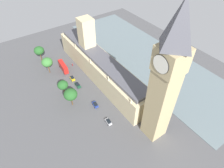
# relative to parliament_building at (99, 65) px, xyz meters

# --- Properties ---
(ground_plane) EXTENTS (146.96, 146.96, 0.00)m
(ground_plane) POSITION_rel_parliament_building_xyz_m (1.99, 1.49, -7.92)
(ground_plane) COLOR #4C4C4F
(river_thames) EXTENTS (42.60, 132.26, 0.25)m
(river_thames) POSITION_rel_parliament_building_xyz_m (-35.19, 1.49, -7.79)
(river_thames) COLOR slate
(river_thames) RESTS_ON ground
(parliament_building) EXTENTS (12.94, 75.32, 30.56)m
(parliament_building) POSITION_rel_parliament_building_xyz_m (0.00, 0.00, 0.00)
(parliament_building) COLOR #CCBA8E
(parliament_building) RESTS_ON ground
(clock_tower) EXTENTS (8.98, 8.98, 59.46)m
(clock_tower) POSITION_rel_parliament_building_xyz_m (1.01, 45.94, 22.86)
(clock_tower) COLOR tan
(clock_tower) RESTS_ON ground
(double_decker_bus_trailing) EXTENTS (3.25, 10.65, 4.75)m
(double_decker_bus_trailing) POSITION_rel_parliament_building_xyz_m (15.30, -16.64, -5.28)
(double_decker_bus_trailing) COLOR red
(double_decker_bus_trailing) RESTS_ON ground
(car_yellow_cab_far_end) EXTENTS (2.28, 4.23, 1.74)m
(car_yellow_cab_far_end) POSITION_rel_parliament_building_xyz_m (14.86, -5.81, -7.03)
(car_yellow_cab_far_end) COLOR gold
(car_yellow_cab_far_end) RESTS_ON ground
(car_dark_green_under_trees) EXTENTS (2.01, 4.75, 1.74)m
(car_dark_green_under_trees) POSITION_rel_parliament_building_xyz_m (14.93, 0.91, -7.03)
(car_dark_green_under_trees) COLOR #19472D
(car_dark_green_under_trees) RESTS_ON ground
(car_blue_opposite_hall) EXTENTS (2.36, 4.43, 1.74)m
(car_blue_opposite_hall) POSITION_rel_parliament_building_xyz_m (14.29, 18.63, -7.03)
(car_blue_opposite_hall) COLOR navy
(car_blue_opposite_hall) RESTS_ON ground
(car_silver_by_river_gate) EXTENTS (2.05, 4.20, 1.74)m
(car_silver_by_river_gate) POSITION_rel_parliament_building_xyz_m (14.68, 30.98, -7.03)
(car_silver_by_river_gate) COLOR #B7B7BC
(car_silver_by_river_gate) RESTS_ON ground
(pedestrian_kerbside) EXTENTS (0.68, 0.70, 1.68)m
(pedestrian_kerbside) POSITION_rel_parliament_building_xyz_m (9.09, -17.61, -7.16)
(pedestrian_kerbside) COLOR maroon
(pedestrian_kerbside) RESTS_ON ground
(plane_tree_midblock) EXTENTS (6.60, 6.60, 10.34)m
(plane_tree_midblock) POSITION_rel_parliament_building_xyz_m (23.36, 11.58, -0.42)
(plane_tree_midblock) COLOR brown
(plane_tree_midblock) RESTS_ON ground
(plane_tree_leading) EXTENTS (6.10, 6.10, 10.27)m
(plane_tree_leading) POSITION_rel_parliament_building_xyz_m (22.90, -33.61, -0.28)
(plane_tree_leading) COLOR brown
(plane_tree_leading) RESTS_ON ground
(plane_tree_corner) EXTENTS (6.27, 6.27, 10.28)m
(plane_tree_corner) POSITION_rel_parliament_building_xyz_m (23.20, -19.34, -0.34)
(plane_tree_corner) COLOR brown
(plane_tree_corner) RESTS_ON ground
(plane_tree_near_tower) EXTENTS (5.39, 5.39, 9.59)m
(plane_tree_near_tower) POSITION_rel_parliament_building_xyz_m (23.63, 3.16, -0.67)
(plane_tree_near_tower) COLOR brown
(plane_tree_near_tower) RESTS_ON ground
(street_lamp_slot_10) EXTENTS (0.56, 0.56, 6.99)m
(street_lamp_slot_10) POSITION_rel_parliament_building_xyz_m (23.76, -22.00, -3.10)
(street_lamp_slot_10) COLOR black
(street_lamp_slot_10) RESTS_ON ground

